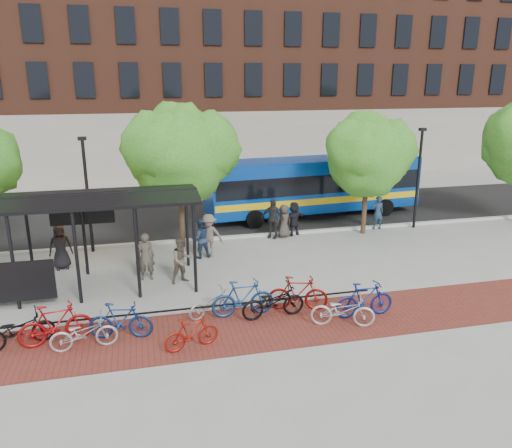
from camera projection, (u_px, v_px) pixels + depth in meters
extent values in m
plane|color=#9E9E99|center=(263.00, 267.00, 20.65)|extent=(160.00, 160.00, 0.00)
cube|color=black|center=(229.00, 216.00, 28.11)|extent=(160.00, 8.00, 0.01)
cube|color=#B7B7B2|center=(243.00, 236.00, 24.36)|extent=(160.00, 0.25, 0.12)
cube|color=maroon|center=(240.00, 329.00, 15.54)|extent=(24.00, 3.00, 0.01)
cube|color=black|center=(195.00, 321.00, 16.09)|extent=(12.00, 0.05, 0.95)
cube|color=brown|center=(301.00, 47.00, 44.25)|extent=(55.00, 14.00, 20.00)
cylinder|color=black|center=(13.00, 263.00, 16.46)|extent=(0.12, 0.12, 3.30)
cylinder|color=black|center=(29.00, 238.00, 18.98)|extent=(0.12, 0.12, 3.30)
cylinder|color=black|center=(77.00, 258.00, 16.90)|extent=(0.12, 0.12, 3.30)
cylinder|color=black|center=(84.00, 235.00, 19.42)|extent=(0.12, 0.12, 3.30)
cylinder|color=black|center=(137.00, 254.00, 17.34)|extent=(0.12, 0.12, 3.30)
cylinder|color=black|center=(137.00, 231.00, 19.86)|extent=(0.12, 0.12, 3.30)
cylinder|color=black|center=(195.00, 249.00, 17.79)|extent=(0.12, 0.12, 3.30)
cylinder|color=black|center=(187.00, 228.00, 20.30)|extent=(0.12, 0.12, 3.30)
cube|color=black|center=(42.00, 204.00, 16.77)|extent=(10.60, 1.65, 0.29)
cube|color=black|center=(49.00, 195.00, 18.08)|extent=(10.60, 1.65, 0.29)
cube|color=black|center=(53.00, 201.00, 18.84)|extent=(9.00, 0.10, 0.40)
cube|color=black|center=(82.00, 215.00, 19.30)|extent=(2.40, 0.12, 0.70)
cube|color=#FF7200|center=(83.00, 215.00, 19.37)|extent=(2.20, 0.02, 0.55)
cylinder|color=#382619|center=(182.00, 221.00, 22.70)|extent=(0.24, 0.24, 2.52)
sphere|color=#2B7E21|center=(179.00, 156.00, 21.86)|extent=(4.20, 4.20, 4.20)
sphere|color=#2B7E21|center=(202.00, 148.00, 22.19)|extent=(3.36, 3.36, 3.36)
sphere|color=#2B7E21|center=(159.00, 149.00, 21.28)|extent=(3.15, 3.15, 3.15)
sphere|color=#2B7E21|center=(180.00, 137.00, 22.03)|extent=(2.94, 2.94, 2.94)
cylinder|color=#382619|center=(364.00, 211.00, 24.73)|extent=(0.24, 0.24, 2.27)
sphere|color=#2B7E21|center=(368.00, 158.00, 23.97)|extent=(3.80, 3.80, 3.80)
sphere|color=#2B7E21|center=(384.00, 150.00, 24.28)|extent=(3.04, 3.04, 3.04)
sphere|color=#2B7E21|center=(356.00, 151.00, 23.41)|extent=(2.85, 2.85, 2.85)
sphere|color=#2B7E21|center=(367.00, 140.00, 24.14)|extent=(2.66, 2.66, 2.66)
cylinder|color=black|center=(88.00, 197.00, 21.74)|extent=(0.14, 0.14, 5.00)
cube|color=black|center=(82.00, 139.00, 21.01)|extent=(0.35, 0.20, 0.15)
cylinder|color=black|center=(418.00, 180.00, 25.28)|extent=(0.14, 0.14, 5.00)
cube|color=black|center=(423.00, 129.00, 24.56)|extent=(0.35, 0.20, 0.15)
cube|color=#083895|center=(314.00, 184.00, 27.69)|extent=(12.16, 3.52, 2.75)
cube|color=black|center=(314.00, 180.00, 27.63)|extent=(11.92, 3.54, 1.00)
cube|color=gold|center=(313.00, 196.00, 27.89)|extent=(12.05, 3.56, 0.35)
cube|color=#083895|center=(314.00, 160.00, 27.32)|extent=(11.90, 3.24, 0.18)
cylinder|color=black|center=(255.00, 219.00, 25.77)|extent=(0.98, 0.35, 0.96)
cylinder|color=black|center=(241.00, 207.00, 28.14)|extent=(0.98, 0.35, 0.96)
cylinder|color=black|center=(385.00, 208.00, 28.02)|extent=(0.98, 0.35, 0.96)
cylinder|color=black|center=(362.00, 197.00, 30.39)|extent=(0.98, 0.35, 0.96)
imported|color=black|center=(18.00, 330.00, 14.41)|extent=(2.13, 1.26, 1.06)
imported|color=#9B0E0F|center=(55.00, 324.00, 14.55)|extent=(2.17, 0.99, 1.26)
imported|color=#ABABAD|center=(84.00, 333.00, 14.31)|extent=(1.94, 0.82, 1.00)
imported|color=navy|center=(121.00, 321.00, 14.87)|extent=(1.99, 0.91, 1.15)
imported|color=maroon|center=(191.00, 333.00, 14.32)|extent=(1.70, 0.84, 0.99)
imported|color=gray|center=(212.00, 303.00, 16.33)|extent=(1.80, 1.24, 0.90)
imported|color=navy|center=(243.00, 298.00, 16.27)|extent=(2.09, 0.62, 1.25)
imported|color=black|center=(273.00, 302.00, 16.16)|extent=(2.18, 0.91, 1.12)
imported|color=maroon|center=(298.00, 293.00, 16.67)|extent=(2.09, 1.08, 1.21)
imported|color=#B9B9BC|center=(343.00, 310.00, 15.63)|extent=(2.13, 1.30, 1.06)
imported|color=navy|center=(364.00, 299.00, 16.21)|extent=(2.02, 0.60, 1.21)
imported|color=black|center=(60.00, 246.00, 20.22)|extent=(1.02, 0.76, 1.89)
imported|color=#464038|center=(146.00, 256.00, 19.09)|extent=(0.71, 0.49, 1.90)
imported|color=#21334D|center=(200.00, 238.00, 21.44)|extent=(0.95, 0.79, 1.77)
imported|color=brown|center=(209.00, 236.00, 21.55)|extent=(1.38, 1.01, 1.92)
imported|color=#292929|center=(273.00, 219.00, 24.08)|extent=(1.21, 1.00, 1.94)
imported|color=black|center=(294.00, 219.00, 24.51)|extent=(1.64, 1.07, 1.69)
imported|color=#3A332E|center=(284.00, 221.00, 24.21)|extent=(0.89, 0.68, 1.63)
imported|color=#20344C|center=(378.00, 213.00, 25.49)|extent=(0.65, 0.44, 1.74)
imported|color=brown|center=(182.00, 260.00, 18.85)|extent=(1.05, 0.93, 1.79)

